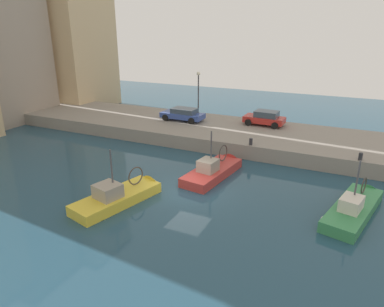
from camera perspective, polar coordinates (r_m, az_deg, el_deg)
The scene contains 11 objects.
water_surface at distance 22.82m, azimuth -0.62°, elevation -6.03°, with size 80.00×80.00×0.00m, color navy.
quay_wall at distance 32.64m, azimuth 8.29°, elevation 2.99°, with size 9.00×56.00×1.20m, color gray.
fishing_boat_green at distance 22.27m, azimuth 25.27°, elevation -8.54°, with size 7.16×3.32×4.21m.
fishing_boat_yellow at distance 21.84m, azimuth -11.42°, elevation -7.38°, with size 6.70×3.38×4.40m.
fishing_boat_red at distance 25.15m, azimuth 3.84°, elevation -3.26°, with size 6.65×2.82×4.33m.
parked_car_blue at distance 35.12m, azimuth -1.49°, elevation 6.54°, with size 2.14×4.42×1.27m.
parked_car_red at distance 34.05m, azimuth 11.96°, elevation 5.78°, with size 2.14×3.89×1.41m.
mooring_bollard_south at distance 27.16m, azimuth 26.10°, elevation -0.45°, with size 0.28×0.28×0.55m, color #2D2D33.
mooring_bollard_mid at distance 28.04m, azimuth 9.70°, elevation 1.96°, with size 0.28×0.28×0.55m, color #2D2D33.
quay_streetlamp at distance 34.95m, azimuth 1.06°, elevation 10.81°, with size 0.36×0.36×4.83m.
waterfront_building_east_mid at distance 48.84m, azimuth -18.79°, elevation 20.85°, with size 8.73×6.36×23.18m.
Camera 1 is at (-18.42, -9.05, 9.99)m, focal length 32.26 mm.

